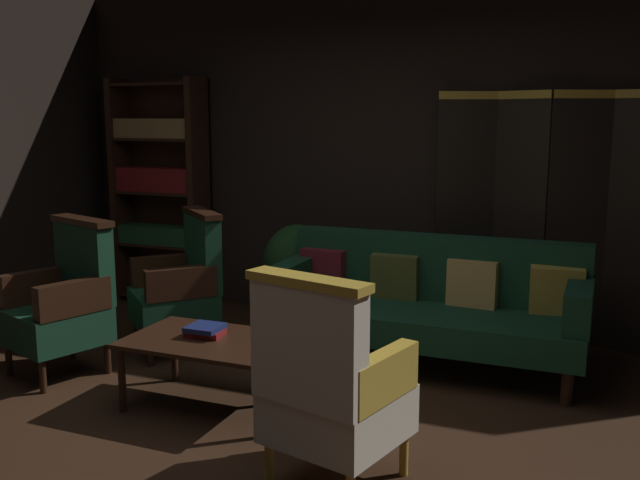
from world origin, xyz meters
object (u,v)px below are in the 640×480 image
coffee_table (212,346)px  armchair_wing_right (64,302)px  bookshelf (161,187)px  armchair_gilt_accent (330,387)px  potted_plant (297,268)px  book_navy_cloth (205,328)px  armchair_wing_left (182,286)px  book_red_leather (205,333)px  velvet_couch (429,300)px  folding_screen (547,216)px

coffee_table → armchair_wing_right: size_ratio=0.96×
bookshelf → armchair_gilt_accent: (2.68, -2.57, -0.58)m
bookshelf → potted_plant: size_ratio=2.40×
armchair_gilt_accent → armchair_wing_right: same height
armchair_wing_right → book_navy_cloth: 1.16m
armchair_gilt_accent → armchair_wing_left: bearing=140.6°
armchair_wing_right → book_red_leather: bearing=-4.8°
armchair_gilt_accent → book_red_leather: armchair_gilt_accent is taller
armchair_wing_left → book_red_leather: bearing=-49.2°
bookshelf → velvet_couch: bookshelf is taller
book_red_leather → coffee_table: bearing=-28.7°
folding_screen → armchair_wing_right: bearing=-147.2°
coffee_table → velvet_couch: bearing=50.8°
folding_screen → coffee_table: bearing=-130.2°
coffee_table → armchair_wing_right: bearing=173.8°
velvet_couch → bookshelf: bearing=164.7°
velvet_couch → potted_plant: velvet_couch is taller
armchair_wing_right → book_navy_cloth: size_ratio=5.26×
folding_screen → armchair_gilt_accent: bearing=-105.3°
folding_screen → velvet_couch: bearing=-131.6°
bookshelf → potted_plant: (1.49, -0.29, -0.58)m
coffee_table → armchair_gilt_accent: bearing=-31.3°
coffee_table → book_navy_cloth: bearing=151.3°
bookshelf → armchair_wing_right: bookshelf is taller
folding_screen → bookshelf: bookshelf is taller
armchair_wing_left → potted_plant: armchair_wing_left is taller
bookshelf → potted_plant: bearing=-10.9°
armchair_wing_left → book_navy_cloth: armchair_wing_left is taller
velvet_couch → coffee_table: size_ratio=2.12×
folding_screen → armchair_wing_left: (-2.43, -1.20, -0.50)m
coffee_table → potted_plant: (-0.20, 1.68, 0.12)m
armchair_gilt_accent → armchair_wing_left: 2.23m
coffee_table → folding_screen: bearing=49.8°
potted_plant → book_red_leather: (0.14, -1.65, -0.05)m
bookshelf → folding_screen: bearing=0.7°
bookshelf → velvet_couch: (2.70, -0.74, -0.61)m
armchair_gilt_accent → armchair_wing_left: size_ratio=1.00×
coffee_table → armchair_gilt_accent: armchair_gilt_accent is taller
velvet_couch → potted_plant: bearing=159.5°
armchair_wing_left → bookshelf: bearing=129.6°
coffee_table → book_red_leather: book_red_leather is taller
bookshelf → armchair_wing_left: 1.61m
armchair_wing_left → book_red_leather: 1.03m
folding_screen → potted_plant: 1.99m
book_red_leather → armchair_wing_right: bearing=175.2°
velvet_couch → folding_screen: bearing=48.4°
armchair_wing_right → folding_screen: bearing=32.8°
book_navy_cloth → folding_screen: bearing=48.2°
armchair_wing_left → potted_plant: 1.02m
velvet_couch → armchair_wing_right: size_ratio=2.04×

